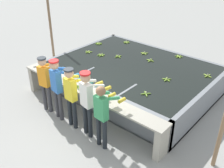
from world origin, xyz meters
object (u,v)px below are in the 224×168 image
Objects in this scene: banana_bunch_floating_3 at (118,56)px; banana_bunch_floating_5 at (127,42)px; worker_3 at (88,98)px; banana_bunch_floating_2 at (144,53)px; support_post_left at (50,25)px; worker_1 at (57,84)px; banana_bunch_floating_10 at (99,43)px; worker_4 at (102,112)px; banana_bunch_floating_6 at (208,76)px; banana_bunch_floating_9 at (179,56)px; banana_bunch_floating_4 at (167,79)px; banana_bunch_ledge_1 at (80,87)px; worker_0 at (45,79)px; banana_bunch_floating_0 at (101,55)px; banana_bunch_floating_7 at (88,52)px; worker_2 at (72,92)px; knife_0 at (38,66)px; banana_bunch_ledge_0 at (52,73)px; banana_bunch_floating_1 at (150,60)px; banana_bunch_floating_8 at (146,94)px.

banana_bunch_floating_3 and banana_bunch_floating_5 have the same top height.
banana_bunch_floating_2 is (-0.85, 3.59, -0.21)m from worker_3.
worker_1 is at bearing -35.46° from support_post_left.
worker_4 is at bearing -45.50° from banana_bunch_floating_10.
worker_1 is 6.22× the size of banana_bunch_floating_6.
banana_bunch_floating_3 is 1.44m from banana_bunch_floating_10.
worker_3 is at bearing -92.85° from banana_bunch_floating_9.
banana_bunch_floating_4 is 0.99× the size of banana_bunch_floating_6.
banana_bunch_floating_2 is 1.18m from banana_bunch_floating_9.
worker_3 is at bearing -76.73° from banana_bunch_floating_2.
support_post_left is at bearing 153.74° from banana_bunch_ledge_1.
banana_bunch_floating_2 is at bearing 110.81° from worker_4.
worker_3 is at bearing -0.27° from worker_0.
banana_bunch_floating_0 is 0.54m from banana_bunch_floating_7.
banana_bunch_floating_6 is (0.78, 0.98, 0.00)m from banana_bunch_floating_4.
banana_bunch_floating_5 is 2.21m from banana_bunch_floating_9.
worker_2 is at bearing -70.37° from banana_bunch_floating_5.
support_post_left is at bearing 144.54° from worker_1.
worker_1 is 5.36× the size of knife_0.
banana_bunch_floating_0 is at bearing -141.88° from banana_bunch_floating_9.
banana_bunch_floating_3 is 1.12m from banana_bunch_floating_7.
worker_0 reaches higher than knife_0.
banana_bunch_floating_2 is 0.99× the size of banana_bunch_ledge_0.
banana_bunch_floating_9 is (0.76, 4.13, -0.15)m from worker_2.
banana_bunch_ledge_0 is at bearing 160.62° from worker_2.
worker_4 is 5.06× the size of knife_0.
worker_3 reaches higher than banana_bunch_floating_5.
banana_bunch_floating_1 is 3.95m from support_post_left.
worker_4 reaches higher than banana_bunch_floating_0.
banana_bunch_ledge_0 is 0.76m from knife_0.
banana_bunch_floating_1 is 1.01× the size of banana_bunch_floating_6.
worker_0 is 5.09× the size of knife_0.
banana_bunch_floating_3 is (0.52, 0.29, 0.00)m from banana_bunch_floating_0.
worker_2 is at bearing -52.34° from banana_bunch_floating_7.
worker_0 is 3.26m from support_post_left.
banana_bunch_ledge_1 is at bearing -129.30° from banana_bunch_floating_4.
worker_0 is at bearing -85.14° from banana_bunch_floating_5.
banana_bunch_floating_9 is at bearing 74.40° from banana_bunch_ledge_1.
banana_bunch_floating_3 and banana_bunch_floating_10 have the same top height.
banana_bunch_floating_0 and banana_bunch_floating_3 have the same top height.
worker_4 is at bearing -94.74° from banana_bunch_floating_4.
worker_3 is 4.53m from banana_bunch_floating_5.
knife_0 is at bearing -90.95° from banana_bunch_floating_10.
banana_bunch_floating_0 is 1.00× the size of banana_bunch_ledge_1.
banana_bunch_ledge_1 reaches higher than banana_bunch_floating_0.
banana_bunch_ledge_0 reaches higher than banana_bunch_floating_0.
banana_bunch_floating_2 is 0.99× the size of banana_bunch_floating_4.
worker_3 is 4.13m from banana_bunch_floating_9.
worker_2 is at bearing 0.42° from worker_1.
worker_1 is 7.59× the size of banana_bunch_floating_8.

